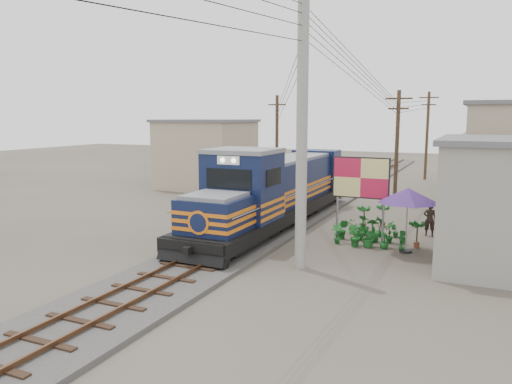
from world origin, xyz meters
The scene contains 15 objects.
ground centered at (0.00, 0.00, 0.00)m, with size 120.00×120.00×0.00m, color #473F35.
ballast centered at (0.00, 10.00, 0.08)m, with size 3.60×70.00×0.16m, color #595651.
track centered at (0.00, 10.00, 0.26)m, with size 1.15×70.00×0.12m.
locomotive centered at (0.00, 5.57, 1.73)m, with size 2.93×15.95×3.95m.
utility_pole_main centered at (3.50, -0.50, 5.00)m, with size 0.40×0.40×10.00m.
wooden_pole_mid centered at (4.50, 14.00, 3.68)m, with size 1.60×0.24×7.00m.
wooden_pole_far centered at (4.80, 28.00, 3.93)m, with size 1.60×0.24×7.50m.
wooden_pole_left centered at (-5.00, 18.00, 3.68)m, with size 1.60×0.24×7.00m.
power_lines centered at (-0.14, 8.49, 7.56)m, with size 9.65×19.00×3.30m.
shophouse_back centered at (11.00, 22.00, 2.11)m, with size 6.30×6.30×4.20m.
shophouse_left centered at (-10.00, 16.00, 2.61)m, with size 6.30×6.30×5.20m.
billboard centered at (4.63, 3.89, 2.78)m, with size 2.43×0.14×3.76m.
market_umbrella centered at (6.68, 3.24, 2.33)m, with size 3.14×3.14×2.64m.
vendor centered at (7.26, 6.59, 0.78)m, with size 0.57×0.37×1.55m, color black.
plant_nursery centered at (4.86, 4.35, 0.44)m, with size 3.25×2.89×1.04m.
Camera 1 is at (9.34, -17.11, 5.49)m, focal length 35.00 mm.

